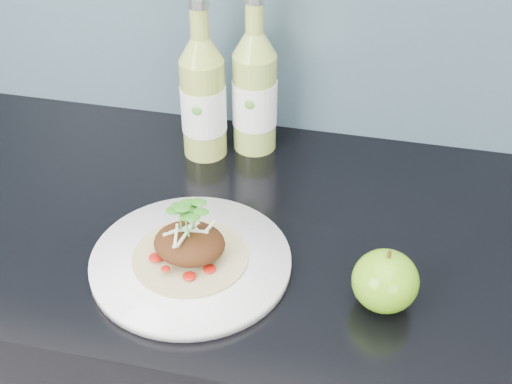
{
  "coord_description": "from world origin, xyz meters",
  "views": [
    {
      "loc": [
        0.2,
        0.88,
        1.59
      ],
      "look_at": [
        0.03,
        1.64,
        1.0
      ],
      "focal_mm": 50.0,
      "sensor_mm": 36.0,
      "label": 1
    }
  ],
  "objects_px": {
    "dinner_plate": "(191,262)",
    "cider_bottle_right": "(255,92)",
    "green_apple": "(385,281)",
    "cider_bottle_left": "(203,98)"
  },
  "relations": [
    {
      "from": "dinner_plate",
      "to": "cider_bottle_left",
      "type": "height_order",
      "value": "cider_bottle_left"
    },
    {
      "from": "cider_bottle_left",
      "to": "dinner_plate",
      "type": "bearing_deg",
      "value": -78.57
    },
    {
      "from": "cider_bottle_left",
      "to": "cider_bottle_right",
      "type": "distance_m",
      "value": 0.09
    },
    {
      "from": "dinner_plate",
      "to": "cider_bottle_right",
      "type": "height_order",
      "value": "cider_bottle_right"
    },
    {
      "from": "dinner_plate",
      "to": "cider_bottle_left",
      "type": "distance_m",
      "value": 0.31
    },
    {
      "from": "dinner_plate",
      "to": "green_apple",
      "type": "height_order",
      "value": "green_apple"
    },
    {
      "from": "dinner_plate",
      "to": "green_apple",
      "type": "xyz_separation_m",
      "value": [
        0.27,
        -0.01,
        0.03
      ]
    },
    {
      "from": "green_apple",
      "to": "cider_bottle_left",
      "type": "bearing_deg",
      "value": 137.74
    },
    {
      "from": "green_apple",
      "to": "cider_bottle_right",
      "type": "xyz_separation_m",
      "value": [
        -0.25,
        0.34,
        0.06
      ]
    },
    {
      "from": "cider_bottle_right",
      "to": "cider_bottle_left",
      "type": "bearing_deg",
      "value": -161.71
    }
  ]
}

